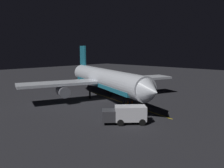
{
  "coord_description": "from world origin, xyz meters",
  "views": [
    {
      "loc": [
        31.64,
        32.4,
        10.11
      ],
      "look_at": [
        0.0,
        2.0,
        3.5
      ],
      "focal_mm": 36.06,
      "sensor_mm": 36.0,
      "label": 1
    }
  ],
  "objects_px": {
    "traffic_cone_near_right": "(134,98)",
    "traffic_cone_under_wing": "(132,102)",
    "baggage_truck": "(126,115)",
    "airliner": "(104,79)",
    "ground_crew_worker": "(140,111)",
    "catering_truck": "(124,88)",
    "traffic_cone_near_left": "(128,102)"
  },
  "relations": [
    {
      "from": "traffic_cone_near_right",
      "to": "traffic_cone_under_wing",
      "type": "xyz_separation_m",
      "value": [
        3.13,
        1.97,
        0.0
      ]
    },
    {
      "from": "baggage_truck",
      "to": "traffic_cone_near_right",
      "type": "relative_size",
      "value": 10.59
    },
    {
      "from": "airliner",
      "to": "traffic_cone_under_wing",
      "type": "xyz_separation_m",
      "value": [
        -1.42,
        6.39,
        -3.95
      ]
    },
    {
      "from": "baggage_truck",
      "to": "ground_crew_worker",
      "type": "distance_m",
      "value": 3.99
    },
    {
      "from": "catering_truck",
      "to": "ground_crew_worker",
      "type": "bearing_deg",
      "value": 47.95
    },
    {
      "from": "airliner",
      "to": "traffic_cone_near_right",
      "type": "height_order",
      "value": "airliner"
    },
    {
      "from": "baggage_truck",
      "to": "traffic_cone_near_right",
      "type": "distance_m",
      "value": 16.1
    },
    {
      "from": "catering_truck",
      "to": "traffic_cone_near_left",
      "type": "distance_m",
      "value": 10.46
    },
    {
      "from": "airliner",
      "to": "traffic_cone_under_wing",
      "type": "distance_m",
      "value": 7.64
    },
    {
      "from": "catering_truck",
      "to": "traffic_cone_near_right",
      "type": "height_order",
      "value": "catering_truck"
    },
    {
      "from": "baggage_truck",
      "to": "traffic_cone_under_wing",
      "type": "bearing_deg",
      "value": -145.13
    },
    {
      "from": "ground_crew_worker",
      "to": "traffic_cone_near_left",
      "type": "bearing_deg",
      "value": -128.05
    },
    {
      "from": "traffic_cone_near_left",
      "to": "traffic_cone_near_right",
      "type": "height_order",
      "value": "same"
    },
    {
      "from": "ground_crew_worker",
      "to": "traffic_cone_near_left",
      "type": "xyz_separation_m",
      "value": [
        -5.38,
        -6.87,
        -0.64
      ]
    },
    {
      "from": "catering_truck",
      "to": "ground_crew_worker",
      "type": "relative_size",
      "value": 3.5
    },
    {
      "from": "catering_truck",
      "to": "traffic_cone_under_wing",
      "type": "bearing_deg",
      "value": 49.34
    },
    {
      "from": "traffic_cone_under_wing",
      "to": "traffic_cone_near_right",
      "type": "bearing_deg",
      "value": -147.75
    },
    {
      "from": "airliner",
      "to": "traffic_cone_near_right",
      "type": "xyz_separation_m",
      "value": [
        -4.56,
        4.41,
        -3.95
      ]
    },
    {
      "from": "traffic_cone_near_left",
      "to": "airliner",
      "type": "bearing_deg",
      "value": -84.51
    },
    {
      "from": "ground_crew_worker",
      "to": "traffic_cone_near_right",
      "type": "relative_size",
      "value": 3.16
    },
    {
      "from": "catering_truck",
      "to": "traffic_cone_under_wing",
      "type": "distance_m",
      "value": 10.14
    },
    {
      "from": "airliner",
      "to": "ground_crew_worker",
      "type": "xyz_separation_m",
      "value": [
        4.79,
        12.92,
        -3.31
      ]
    },
    {
      "from": "ground_crew_worker",
      "to": "traffic_cone_near_right",
      "type": "xyz_separation_m",
      "value": [
        -9.35,
        -8.5,
        -0.64
      ]
    },
    {
      "from": "catering_truck",
      "to": "ground_crew_worker",
      "type": "xyz_separation_m",
      "value": [
        12.79,
        14.17,
        -0.45
      ]
    },
    {
      "from": "airliner",
      "to": "baggage_truck",
      "type": "relative_size",
      "value": 6.0
    },
    {
      "from": "airliner",
      "to": "traffic_cone_under_wing",
      "type": "height_order",
      "value": "airliner"
    },
    {
      "from": "traffic_cone_near_right",
      "to": "catering_truck",
      "type": "bearing_deg",
      "value": -121.22
    },
    {
      "from": "catering_truck",
      "to": "traffic_cone_near_left",
      "type": "bearing_deg",
      "value": 44.59
    },
    {
      "from": "baggage_truck",
      "to": "traffic_cone_under_wing",
      "type": "xyz_separation_m",
      "value": [
        -10.15,
        -7.07,
        -1.02
      ]
    },
    {
      "from": "catering_truck",
      "to": "baggage_truck",
      "type": "bearing_deg",
      "value": 41.36
    },
    {
      "from": "catering_truck",
      "to": "ground_crew_worker",
      "type": "height_order",
      "value": "catering_truck"
    },
    {
      "from": "baggage_truck",
      "to": "catering_truck",
      "type": "bearing_deg",
      "value": -138.64
    }
  ]
}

